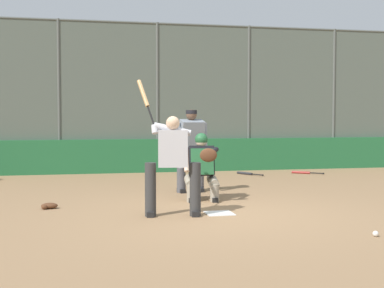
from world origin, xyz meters
TOP-DOWN VIEW (x-y plane):
  - ground_plane at (0.00, 0.00)m, footprint 160.00×160.00m
  - home_plate_marker at (0.00, 0.00)m, footprint 0.43×0.43m
  - backstop_fence at (0.00, -6.62)m, footprint 21.22×0.08m
  - padding_wall at (0.00, -6.52)m, footprint 20.72×0.18m
  - bleachers_beyond at (2.78, -9.12)m, footprint 14.80×2.50m
  - batter_at_plate at (0.76, 0.04)m, footprint 0.93×0.74m
  - catcher_behind_plate at (-0.04, -1.36)m, footprint 0.66×0.80m
  - umpire_home at (-0.06, -2.42)m, footprint 0.67×0.45m
  - spare_bat_near_backstop at (-2.18, -5.34)m, footprint 0.49×0.79m
  - spare_bat_by_padding at (-3.74, -5.26)m, footprint 0.72×0.55m
  - fielding_glove_on_dirt at (2.64, -1.02)m, footprint 0.27×0.21m
  - baseball_loose at (-1.52, 1.98)m, footprint 0.07×0.07m

SIDE VIEW (x-z plane):
  - ground_plane at x=0.00m, z-range 0.00..0.00m
  - home_plate_marker at x=0.00m, z-range 0.00..0.01m
  - spare_bat_by_padding at x=-3.74m, z-range 0.00..0.07m
  - spare_bat_near_backstop at x=-2.18m, z-range 0.00..0.07m
  - baseball_loose at x=-1.52m, z-range 0.00..0.07m
  - fielding_glove_on_dirt at x=2.64m, z-range 0.00..0.10m
  - padding_wall at x=0.00m, z-range 0.00..0.91m
  - bleachers_beyond at x=2.78m, z-range -0.26..1.22m
  - catcher_behind_plate at x=-0.04m, z-range 0.02..1.25m
  - batter_at_plate at x=0.76m, z-range -0.22..1.89m
  - umpire_home at x=-0.06m, z-range 0.06..1.73m
  - backstop_fence at x=0.00m, z-range 0.09..4.21m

